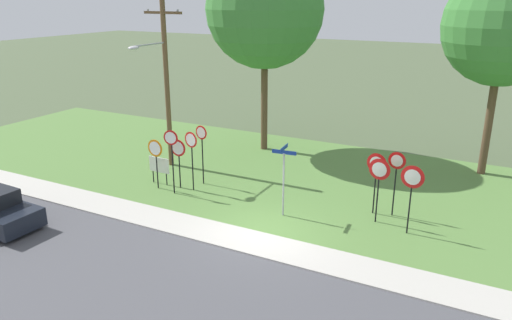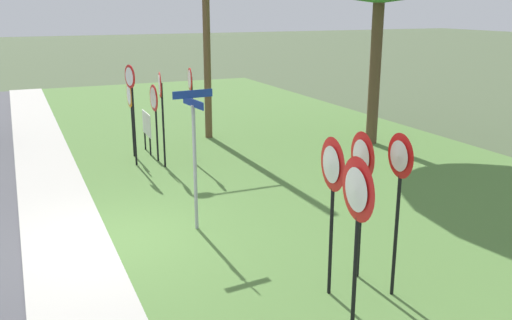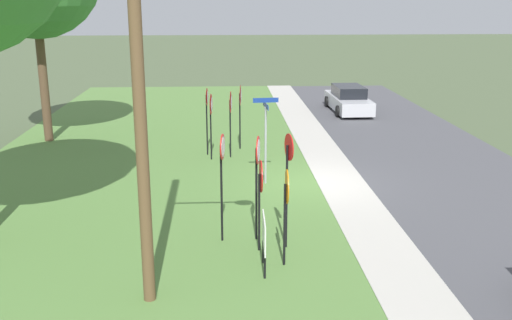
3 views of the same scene
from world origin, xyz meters
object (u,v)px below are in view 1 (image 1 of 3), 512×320
object	(u,v)px
street_name_post	(284,175)
oak_tree_right	(504,26)
yield_sign_far_left	(376,169)
yield_sign_far_right	(379,175)
oak_tree_left	(265,9)
stop_sign_far_right	(191,148)
stop_sign_far_center	(178,153)
yield_sign_near_left	(412,183)
stop_sign_near_right	(156,153)
utility_pole	(164,75)
stop_sign_far_left	(202,143)
stop_sign_near_left	(172,149)
notice_board	(159,166)
yield_sign_near_right	(396,169)

from	to	relation	value
street_name_post	oak_tree_right	distance (m)	12.07
yield_sign_far_left	yield_sign_far_right	distance (m)	0.78
yield_sign_far_left	oak_tree_left	distance (m)	11.09
oak_tree_left	stop_sign_far_right	bearing A→B (deg)	-89.90
stop_sign_far_center	stop_sign_far_right	distance (m)	0.75
yield_sign_near_left	yield_sign_far_left	size ratio (longest dim) A/B	1.04
yield_sign_near_left	oak_tree_left	size ratio (longest dim) A/B	0.25
stop_sign_far_center	yield_sign_far_right	world-z (taller)	yield_sign_far_right
stop_sign_near_right	utility_pole	size ratio (longest dim) A/B	0.27
yield_sign_far_right	oak_tree_left	world-z (taller)	oak_tree_left
stop_sign_far_left	street_name_post	world-z (taller)	street_name_post
yield_sign_far_left	oak_tree_right	world-z (taller)	oak_tree_right
stop_sign_near_left	yield_sign_far_left	xyz separation A→B (m)	(8.18, 1.94, -0.16)
utility_pole	stop_sign_near_left	bearing A→B (deg)	-49.81
yield_sign_far_left	utility_pole	xyz separation A→B (m)	(-10.59, 0.92, 2.69)
yield_sign_far_left	notice_board	bearing A→B (deg)	-165.64
yield_sign_near_left	street_name_post	bearing A→B (deg)	-166.46
stop_sign_far_right	street_name_post	world-z (taller)	street_name_post
utility_pole	notice_board	world-z (taller)	utility_pole
stop_sign_far_left	utility_pole	size ratio (longest dim) A/B	0.33
stop_sign_near_right	oak_tree_right	world-z (taller)	oak_tree_right
utility_pole	oak_tree_left	world-z (taller)	oak_tree_left
oak_tree_right	stop_sign_far_left	bearing A→B (deg)	-146.44
stop_sign_far_right	oak_tree_left	world-z (taller)	oak_tree_left
stop_sign_near_right	stop_sign_far_center	distance (m)	0.98
yield_sign_far_right	street_name_post	size ratio (longest dim) A/B	0.89
oak_tree_right	notice_board	bearing A→B (deg)	-147.23
stop_sign_far_left	yield_sign_near_right	size ratio (longest dim) A/B	1.05
notice_board	stop_sign_near_left	bearing A→B (deg)	-26.05
yield_sign_far_right	stop_sign_far_center	bearing A→B (deg)	-170.31
yield_sign_far_left	yield_sign_far_right	bearing A→B (deg)	-61.61
stop_sign_near_left	stop_sign_far_center	world-z (taller)	stop_sign_near_left
yield_sign_far_right	oak_tree_left	size ratio (longest dim) A/B	0.24
stop_sign_far_center	oak_tree_left	distance (m)	9.15
yield_sign_near_right	oak_tree_left	world-z (taller)	oak_tree_left
stop_sign_near_right	stop_sign_near_left	bearing A→B (deg)	-7.02
stop_sign_far_left	yield_sign_near_right	xyz separation A→B (m)	(8.40, 0.55, -0.02)
yield_sign_far_right	oak_tree_right	bearing A→B (deg)	73.85
stop_sign_far_center	yield_sign_far_left	world-z (taller)	yield_sign_far_left
oak_tree_left	stop_sign_far_center	bearing A→B (deg)	-95.46
yield_sign_near_left	stop_sign_far_right	bearing A→B (deg)	-173.77
yield_sign_near_right	stop_sign_far_right	bearing A→B (deg)	-164.85
notice_board	yield_sign_near_left	bearing A→B (deg)	2.21
yield_sign_near_left	notice_board	world-z (taller)	yield_sign_near_left
utility_pole	oak_tree_right	size ratio (longest dim) A/B	0.88
stop_sign_near_left	oak_tree_right	distance (m)	15.42
stop_sign_far_left	yield_sign_far_right	size ratio (longest dim) A/B	1.08
yield_sign_far_right	street_name_post	xyz separation A→B (m)	(-3.35, -1.05, -0.21)
yield_sign_near_left	notice_board	distance (m)	11.02
stop_sign_far_left	oak_tree_left	world-z (taller)	oak_tree_left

